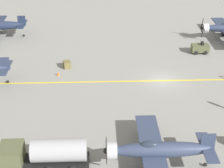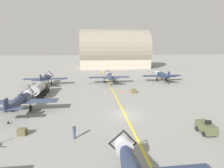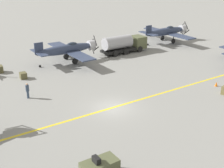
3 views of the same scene
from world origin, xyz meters
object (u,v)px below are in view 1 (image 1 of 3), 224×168
Objects in this scene: tow_tractor at (200,48)px; airplane_mid_left at (157,150)px; supply_crate_by_tanker at (67,64)px; traffic_cone at (58,74)px; fuel_tanker at (44,154)px.

airplane_mid_left is at bearing 158.07° from tow_tractor.
tow_tractor is at bearing -8.42° from airplane_mid_left.
supply_crate_by_tanker is 2.10× the size of traffic_cone.
airplane_mid_left is 23.49m from supply_crate_by_tanker.
airplane_mid_left reaches higher than supply_crate_by_tanker.
fuel_tanker reaches higher than traffic_cone.
airplane_mid_left is 1.50× the size of fuel_tanker.
fuel_tanker is 3.08× the size of tow_tractor.
supply_crate_by_tanker is at bearing 37.63° from airplane_mid_left.
traffic_cone is at bearing 156.16° from supply_crate_by_tanker.
supply_crate_by_tanker is (20.99, -0.56, -1.03)m from fuel_tanker.
fuel_tanker reaches higher than tow_tractor.
fuel_tanker is 21.03m from supply_crate_by_tanker.
fuel_tanker is at bearing 141.07° from tow_tractor.
traffic_cone is at bearing 1.52° from fuel_tanker.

